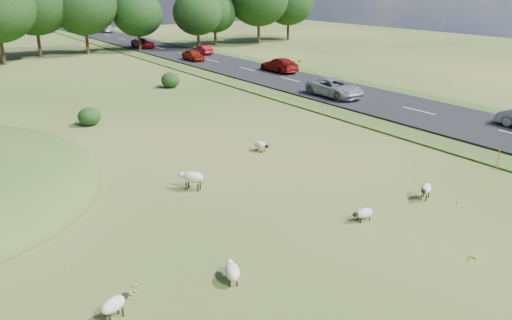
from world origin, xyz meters
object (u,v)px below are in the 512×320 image
(sheep_5, at_px, (426,189))
(car_3, at_px, (193,55))
(car_2, at_px, (143,43))
(sheep_0, at_px, (114,304))
(sheep_1, at_px, (363,213))
(sheep_2, at_px, (192,177))
(car_7, at_px, (203,50))
(sheep_4, at_px, (261,145))
(marker_post, at_px, (498,160))
(car_6, at_px, (335,88))
(car_0, at_px, (105,28))
(sheep_3, at_px, (232,271))
(car_1, at_px, (279,65))

(sheep_5, xyz_separation_m, car_3, (11.11, 44.15, 0.41))
(car_2, bearing_deg, sheep_0, -113.18)
(sheep_1, xyz_separation_m, sheep_5, (4.04, -0.03, 0.15))
(car_3, bearing_deg, sheep_2, -117.81)
(sheep_0, distance_m, sheep_1, 10.93)
(sheep_2, distance_m, car_7, 47.57)
(sheep_4, relative_size, sheep_5, 1.05)
(car_3, bearing_deg, marker_post, -96.18)
(car_6, bearing_deg, car_0, 86.94)
(sheep_2, xyz_separation_m, sheep_4, (6.12, 2.91, -0.27))
(sheep_3, height_order, car_1, car_1)
(car_1, bearing_deg, car_2, -82.63)
(sheep_1, relative_size, sheep_5, 0.97)
(car_3, distance_m, car_6, 26.09)
(marker_post, bearing_deg, sheep_4, 131.36)
(sheep_3, relative_size, car_7, 0.31)
(car_0, relative_size, car_3, 1.30)
(car_1, bearing_deg, marker_post, 74.50)
(sheep_0, xyz_separation_m, car_3, (26.07, 44.56, 0.41))
(sheep_4, relative_size, car_1, 0.21)
(sheep_5, height_order, car_2, car_2)
(sheep_0, bearing_deg, sheep_3, -26.77)
(sheep_4, height_order, car_1, car_1)
(car_1, distance_m, car_7, 17.52)
(marker_post, distance_m, sheep_4, 13.07)
(car_6, bearing_deg, car_7, 82.91)
(sheep_2, xyz_separation_m, sheep_3, (-2.62, -7.85, -0.25))
(marker_post, bearing_deg, sheep_1, -178.75)
(car_0, height_order, car_2, car_0)
(sheep_0, bearing_deg, car_3, 37.08)
(sheep_2, height_order, car_6, car_6)
(sheep_2, distance_m, car_1, 33.42)
(sheep_2, bearing_deg, car_6, -97.84)
(sheep_2, distance_m, sheep_5, 11.03)
(sheep_1, height_order, sheep_3, sheep_3)
(sheep_3, bearing_deg, car_2, 2.83)
(sheep_0, height_order, sheep_1, sheep_0)
(car_7, bearing_deg, car_0, -90.00)
(sheep_5, xyz_separation_m, car_0, (14.91, 89.12, 0.49))
(car_0, xyz_separation_m, car_7, (0.00, -40.51, -0.14))
(car_2, bearing_deg, car_7, -72.21)
(sheep_4, distance_m, car_2, 52.15)
(car_0, bearing_deg, sheep_2, 74.13)
(car_1, xyz_separation_m, car_2, (-3.80, 29.36, -0.07))
(car_3, xyz_separation_m, car_6, (0.00, -26.09, 0.08))
(car_2, bearing_deg, marker_post, -94.51)
(sheep_1, relative_size, car_1, 0.20)
(car_2, xyz_separation_m, car_6, (0.00, -42.41, 0.08))
(sheep_2, relative_size, car_6, 0.23)
(sheep_3, distance_m, car_6, 29.01)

